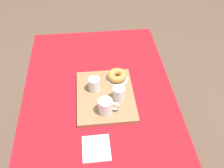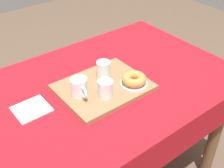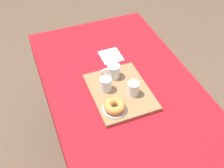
# 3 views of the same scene
# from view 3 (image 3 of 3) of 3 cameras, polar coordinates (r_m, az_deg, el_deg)

# --- Properties ---
(ground_plane) EXTENTS (6.00, 6.00, 0.00)m
(ground_plane) POSITION_cam_3_polar(r_m,az_deg,el_deg) (2.17, 1.69, -14.49)
(ground_plane) COLOR brown
(dining_table) EXTENTS (1.40, 0.84, 0.75)m
(dining_table) POSITION_cam_3_polar(r_m,az_deg,el_deg) (1.65, 2.15, -2.94)
(dining_table) COLOR #A8141E
(dining_table) RESTS_ON ground
(serving_tray) EXTENTS (0.39, 0.31, 0.02)m
(serving_tray) POSITION_cam_3_polar(r_m,az_deg,el_deg) (1.53, 1.68, -1.63)
(serving_tray) COLOR olive
(serving_tray) RESTS_ON dining_table
(tea_mug_left) EXTENTS (0.07, 0.11, 0.08)m
(tea_mug_left) POSITION_cam_3_polar(r_m,az_deg,el_deg) (1.58, 0.26, 2.58)
(tea_mug_left) COLOR white
(tea_mug_left) RESTS_ON serving_tray
(water_glass_near) EXTENTS (0.06, 0.06, 0.08)m
(water_glass_near) POSITION_cam_3_polar(r_m,az_deg,el_deg) (1.51, -1.26, -0.15)
(water_glass_near) COLOR white
(water_glass_near) RESTS_ON serving_tray
(water_glass_far) EXTENTS (0.06, 0.06, 0.08)m
(water_glass_far) POSITION_cam_3_polar(r_m,az_deg,el_deg) (1.49, 4.38, -1.01)
(water_glass_far) COLOR white
(water_glass_far) RESTS_ON serving_tray
(donut_plate_left) EXTENTS (0.13, 0.13, 0.01)m
(donut_plate_left) POSITION_cam_3_polar(r_m,az_deg,el_deg) (1.43, 0.56, -5.15)
(donut_plate_left) COLOR silver
(donut_plate_left) RESTS_ON serving_tray
(sugar_donut_left) EXTENTS (0.11, 0.11, 0.04)m
(sugar_donut_left) POSITION_cam_3_polar(r_m,az_deg,el_deg) (1.41, 0.56, -4.52)
(sugar_donut_left) COLOR #BC7F3D
(sugar_donut_left) RESTS_ON donut_plate_left
(paper_napkin) EXTENTS (0.14, 0.13, 0.01)m
(paper_napkin) POSITION_cam_3_polar(r_m,az_deg,el_deg) (1.77, -0.23, 5.73)
(paper_napkin) COLOR white
(paper_napkin) RESTS_ON dining_table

